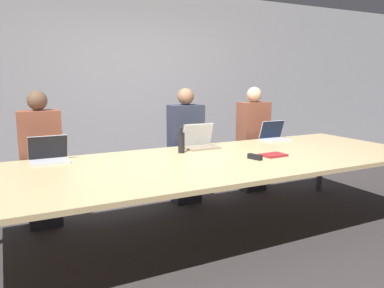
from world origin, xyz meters
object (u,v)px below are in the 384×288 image
Objects in this scene: person_far_center at (186,148)px; bottle_far_center at (181,142)px; laptop_far_right at (274,135)px; stapler at (255,157)px; laptop_far_left at (49,154)px; person_far_right at (253,141)px; laptop_far_center at (199,141)px; person_far_left at (42,162)px.

person_far_center is 5.47× the size of bottle_far_center.
laptop_far_right is 2.10× the size of stapler.
person_far_center is at bearing 14.08° from laptop_far_left.
bottle_far_center is at bearing -171.42° from laptop_far_right.
bottle_far_center is (-1.36, -0.62, 0.18)m from person_far_right.
laptop_far_left is (-2.65, -0.03, 0.00)m from laptop_far_right.
laptop_far_center reaches higher than laptop_far_right.
stapler is (1.77, -0.78, -0.05)m from laptop_far_left.
laptop_far_right is 0.90× the size of laptop_far_center.
person_far_right is 2.68m from person_far_left.
person_far_right reaches higher than laptop_far_left.
laptop_far_right is 1.39m from bottle_far_center.
laptop_far_center is at bearing -178.13° from laptop_far_right.
person_far_left is at bearing 130.71° from stapler.
stapler is (-0.87, -1.23, 0.10)m from person_far_right.
laptop_far_center is at bearing 86.92° from stapler.
bottle_far_center reaches higher than laptop_far_right.
bottle_far_center is at bearing -22.70° from person_far_left.
person_far_center reaches higher than bottle_far_center.
stapler is (1.80, -1.16, 0.10)m from person_far_left.
bottle_far_center is at bearing -155.52° from person_far_right.
laptop_far_left reaches higher than laptop_far_right.
bottle_far_center is 0.78m from stapler.
laptop_far_right is 2.65m from laptop_far_left.
laptop_far_left is at bearing 139.50° from stapler.
person_far_center reaches higher than laptop_far_right.
laptop_far_right is 2.71m from person_far_left.
bottle_far_center reaches higher than stapler.
laptop_far_center is 0.26× the size of person_far_center.
laptop_far_left reaches higher than stapler.
person_far_right is 1.01× the size of person_far_left.
bottle_far_center is 0.73× the size of laptop_far_left.
laptop_far_center is (-1.07, -0.03, 0.01)m from laptop_far_right.
person_far_right is at bearing 24.48° from bottle_far_center.
bottle_far_center is at bearing 112.31° from stapler.
stapler is at bearing -125.41° from person_far_right.
person_far_center is (-1.03, -0.04, -0.00)m from person_far_right.
bottle_far_center is 0.18× the size of person_far_left.
person_far_right reaches higher than person_far_center.
stapler is at bearing -82.39° from person_far_center.
person_far_right is 1.51m from stapler.
person_far_center reaches higher than laptop_far_center.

